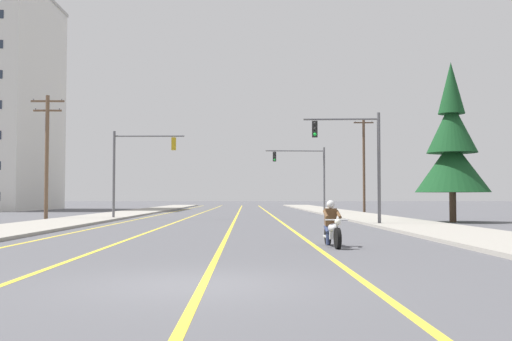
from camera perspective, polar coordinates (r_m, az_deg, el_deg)
The scene contains 14 objects.
ground_plane at distance 10.84m, azimuth -6.22°, elevation -10.85°, with size 400.00×400.00×0.00m, color #515156.
lane_stripe_center at distance 55.71m, azimuth -1.74°, elevation -4.15°, with size 0.16×100.00×0.01m, color yellow.
lane_stripe_left at distance 55.87m, azimuth -5.41°, elevation -4.13°, with size 0.16×100.00×0.01m, color yellow.
lane_stripe_right at distance 55.74m, azimuth 1.30°, elevation -4.15°, with size 0.16×100.00×0.01m, color yellow.
lane_stripe_far_left at distance 56.21m, azimuth -8.69°, elevation -4.10°, with size 0.16×100.00×0.01m, color yellow.
sidewalk_kerb_right at distance 51.46m, azimuth 8.92°, elevation -4.18°, with size 4.40×110.00×0.14m, color #9E998E.
sidewalk_kerb_left at distance 51.83m, azimuth -12.94°, elevation -4.13°, with size 4.40×110.00×0.14m, color #9E998E.
motorcycle_with_rider at distance 18.87m, azimuth 7.31°, elevation -5.50°, with size 0.70×2.19×1.46m.
traffic_signal_near_right at distance 33.09m, azimuth 9.70°, elevation 1.81°, with size 4.21×0.43×6.20m.
traffic_signal_near_left at distance 42.66m, azimuth -11.59°, elevation 0.93°, with size 5.04×0.37×6.20m.
traffic_signal_mid_right at distance 55.52m, azimuth 4.91°, elevation 0.13°, with size 5.57×0.56×6.20m.
utility_pole_left_near at distance 43.17m, azimuth -19.43°, elevation 1.67°, with size 2.29×0.26×8.55m.
utility_pole_right_far at distance 60.93m, azimuth 10.31°, elevation 0.67°, with size 2.01×0.26×9.48m.
conifer_tree_right_verge_near at distance 38.68m, azimuth 18.29°, elevation 2.03°, with size 4.53×4.53×9.96m.
Camera 1 is at (0.98, -10.68, 1.57)m, focal length 41.68 mm.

